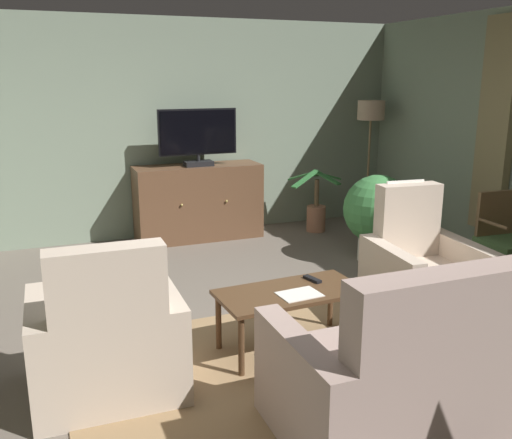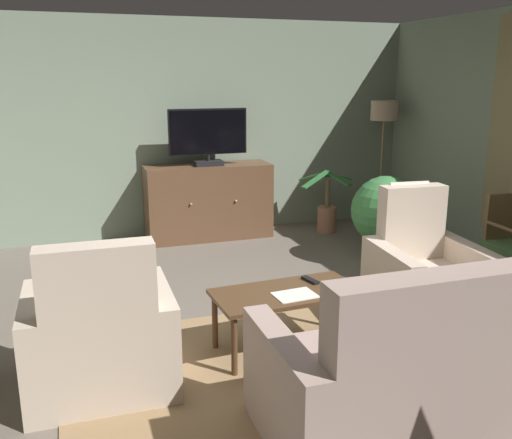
% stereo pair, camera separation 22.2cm
% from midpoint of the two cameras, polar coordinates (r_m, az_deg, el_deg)
% --- Properties ---
extents(ground_plane, '(6.71, 6.90, 0.04)m').
position_cam_midpoint_polar(ground_plane, '(4.61, 2.40, -11.74)').
color(ground_plane, '#665B51').
extents(wall_back, '(6.71, 0.10, 2.71)m').
position_cam_midpoint_polar(wall_back, '(7.25, -6.67, 9.11)').
color(wall_back, gray).
rests_on(wall_back, ground_plane).
extents(curtain_panel_far, '(0.10, 0.44, 2.27)m').
position_cam_midpoint_polar(curtain_panel_far, '(6.55, 25.16, 8.49)').
color(curtain_panel_far, '#8E7F56').
extents(rug_central, '(2.62, 1.98, 0.01)m').
position_cam_midpoint_polar(rug_central, '(4.07, 1.68, -15.11)').
color(rug_central, '#8E704C').
rests_on(rug_central, ground_plane).
extents(tv_cabinet, '(1.57, 0.55, 0.93)m').
position_cam_midpoint_polar(tv_cabinet, '(7.11, -3.96, 1.65)').
color(tv_cabinet, '#402A1C').
rests_on(tv_cabinet, ground_plane).
extents(television, '(0.97, 0.20, 0.69)m').
position_cam_midpoint_polar(television, '(6.92, -3.97, 8.51)').
color(television, black).
rests_on(television, tv_cabinet).
extents(coffee_table, '(1.11, 0.59, 0.47)m').
position_cam_midpoint_polar(coffee_table, '(4.19, 4.67, -7.98)').
color(coffee_table, '#4C331E').
rests_on(coffee_table, ground_plane).
extents(tv_remote, '(0.09, 0.18, 0.02)m').
position_cam_midpoint_polar(tv_remote, '(4.37, 6.99, -6.15)').
color(tv_remote, black).
rests_on(tv_remote, coffee_table).
extents(folded_newspaper, '(0.32, 0.24, 0.01)m').
position_cam_midpoint_polar(folded_newspaper, '(4.10, 5.55, -7.67)').
color(folded_newspaper, silver).
rests_on(folded_newspaper, coffee_table).
extents(sofa_floral, '(1.44, 0.94, 1.09)m').
position_cam_midpoint_polar(sofa_floral, '(3.39, 15.79, -15.45)').
color(sofa_floral, '#A3897F').
rests_on(sofa_floral, ground_plane).
extents(armchair_near_window, '(0.90, 0.94, 1.12)m').
position_cam_midpoint_polar(armchair_near_window, '(4.98, 18.01, -5.85)').
color(armchair_near_window, '#C6B29E').
rests_on(armchair_near_window, ground_plane).
extents(armchair_by_fireplace, '(0.95, 0.85, 1.07)m').
position_cam_midpoint_polar(armchair_by_fireplace, '(3.83, -13.90, -11.92)').
color(armchair_by_fireplace, '#C6B29E').
rests_on(armchair_by_fireplace, ground_plane).
extents(potted_plant_tall_palm_by_window, '(0.76, 0.76, 0.97)m').
position_cam_midpoint_polar(potted_plant_tall_palm_by_window, '(6.28, 14.05, 0.53)').
color(potted_plant_tall_palm_by_window, beige).
rests_on(potted_plant_tall_palm_by_window, ground_plane).
extents(potted_plant_small_fern_corner, '(0.78, 0.66, 0.83)m').
position_cam_midpoint_polar(potted_plant_small_fern_corner, '(7.45, 8.05, 0.65)').
color(potted_plant_small_fern_corner, '#99664C').
rests_on(potted_plant_small_fern_corner, ground_plane).
extents(cat, '(0.28, 0.69, 0.20)m').
position_cam_midpoint_polar(cat, '(4.84, -16.25, -9.51)').
color(cat, beige).
rests_on(cat, ground_plane).
extents(floor_lamp, '(0.37, 0.37, 1.69)m').
position_cam_midpoint_polar(floor_lamp, '(7.88, 13.66, 9.49)').
color(floor_lamp, '#4C4233').
rests_on(floor_lamp, ground_plane).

